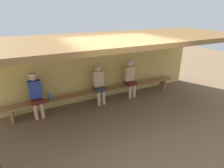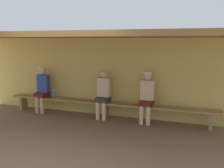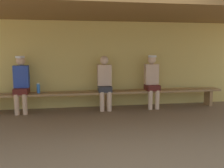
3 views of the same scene
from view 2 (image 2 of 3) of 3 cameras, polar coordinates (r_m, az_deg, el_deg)
ground_plane at (r=6.42m, az=-6.74°, el=-10.54°), size 24.00×24.00×0.00m
back_wall at (r=7.94m, az=-0.17°, el=1.45°), size 8.00×0.20×2.20m
dugout_roof at (r=6.68m, az=-4.26°, el=10.00°), size 8.00×2.80×0.12m
bench at (r=7.66m, az=-1.39°, el=-4.25°), size 6.00×0.36×0.46m
player_with_sunglasses at (r=8.56m, az=-14.07°, el=-0.67°), size 0.34×0.42×1.34m
player_rightmost at (r=7.61m, az=-1.79°, el=-1.70°), size 0.34×0.42×1.34m
player_near_post at (r=7.23m, az=7.16°, el=-2.19°), size 0.34×0.42×1.34m
water_bottle_orange at (r=8.38m, az=-11.85°, el=-1.97°), size 0.08×0.08×0.24m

